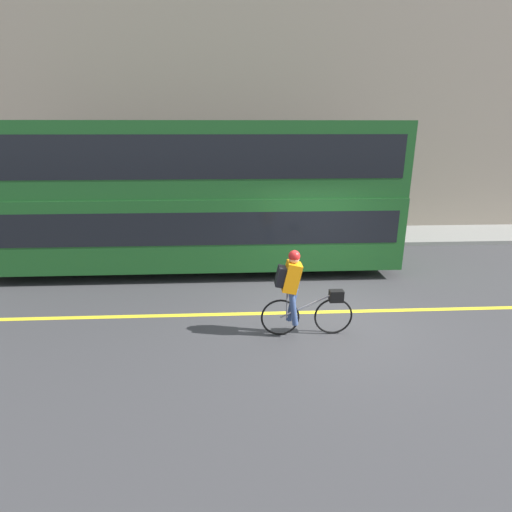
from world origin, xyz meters
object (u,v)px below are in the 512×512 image
cyclist_on_bike (298,291)px  trash_bin (71,225)px  bus (191,191)px  street_sign_post (288,197)px

cyclist_on_bike → trash_bin: bearing=134.8°
bus → street_sign_post: bearing=43.8°
bus → trash_bin: bus is taller
cyclist_on_bike → trash_bin: 9.53m
bus → street_sign_post: (2.98, 2.85, -0.65)m
street_sign_post → bus: bearing=-136.2°
bus → cyclist_on_bike: bus is taller
bus → cyclist_on_bike: bearing=-59.5°
trash_bin → street_sign_post: size_ratio=0.39×
cyclist_on_bike → bus: bearing=120.5°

